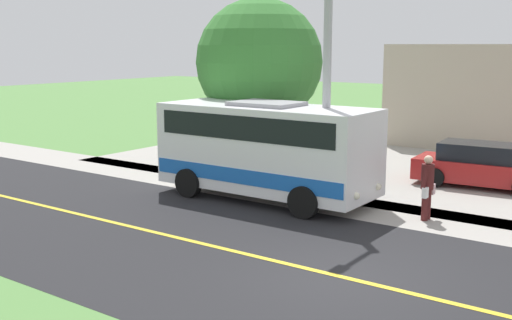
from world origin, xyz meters
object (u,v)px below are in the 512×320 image
parked_car_near (482,166)px  tree_curbside (259,62)px  pedestrian_waiting (427,185)px  street_light_pole (325,60)px  shuttle_bus_front (266,146)px

parked_car_near → tree_curbside: tree_curbside is taller
pedestrian_waiting → street_light_pole: (0.24, -3.06, 3.27)m
shuttle_bus_front → parked_car_near: bearing=138.8°
shuttle_bus_front → pedestrian_waiting: shuttle_bus_front is taller
shuttle_bus_front → street_light_pole: (-0.34, 1.78, 2.59)m
street_light_pole → shuttle_bus_front: bearing=-79.3°
parked_car_near → tree_curbside: bearing=-69.4°
shuttle_bus_front → street_light_pole: 3.16m
shuttle_bus_front → parked_car_near: (-5.56, 4.87, -0.95)m
parked_car_near → tree_curbside: size_ratio=0.72×
shuttle_bus_front → pedestrian_waiting: (-0.57, 4.84, -0.69)m
parked_car_near → pedestrian_waiting: bearing=-0.4°
street_light_pole → tree_curbside: (-2.53, -4.08, -0.18)m
pedestrian_waiting → tree_curbside: size_ratio=0.28×
street_light_pole → tree_curbside: bearing=-121.8°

